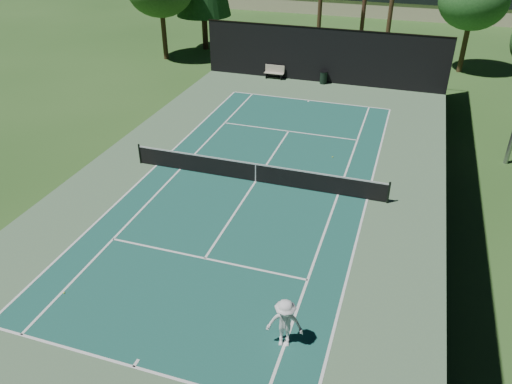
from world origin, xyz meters
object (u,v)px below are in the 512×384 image
tennis_ball_b (201,164)px  park_bench (274,72)px  tennis_ball_d (189,134)px  player (285,324)px  trash_bin (323,77)px  tennis_ball_c (333,157)px  tennis_ball_a (64,293)px  tennis_net (256,172)px

tennis_ball_b → park_bench: park_bench is taller
tennis_ball_b → tennis_ball_d: 4.00m
tennis_ball_d → park_bench: park_bench is taller
player → park_bench: size_ratio=1.20×
tennis_ball_d → trash_bin: size_ratio=0.06×
tennis_ball_c → tennis_ball_d: size_ratio=1.23×
player → tennis_ball_a: (-8.10, -0.19, -0.86)m
tennis_ball_b → park_bench: (-0.31, 14.97, 0.51)m
tennis_ball_b → tennis_ball_a: bearing=-93.8°
tennis_ball_d → park_bench: size_ratio=0.04×
tennis_ball_c → tennis_ball_d: tennis_ball_c is taller
tennis_ball_b → park_bench: size_ratio=0.05×
tennis_ball_b → park_bench: bearing=91.2°
trash_bin → park_bench: bearing=179.5°
tennis_ball_b → tennis_ball_d: tennis_ball_b is taller
tennis_net → park_bench: tennis_net is taller
player → tennis_ball_a: player is taller
tennis_ball_d → trash_bin: trash_bin is taller
park_bench → trash_bin: bearing=-0.5°
player → tennis_ball_a: bearing=172.0°
park_bench → tennis_ball_d: bearing=-99.3°
tennis_ball_a → tennis_ball_c: 15.36m
tennis_net → trash_bin: tennis_net is taller
trash_bin → tennis_ball_c: bearing=-76.1°
player → park_bench: (-7.70, 25.35, -0.35)m
tennis_net → tennis_ball_a: size_ratio=200.21×
tennis_net → tennis_ball_b: (-3.31, 0.78, -0.52)m
tennis_ball_c → trash_bin: trash_bin is taller
tennis_ball_a → tennis_ball_d: (-1.50, 13.91, -0.00)m
tennis_ball_d → trash_bin: 12.94m
tennis_ball_d → tennis_ball_a: bearing=-83.8°
tennis_net → park_bench: bearing=102.9°
tennis_ball_b → player: bearing=-54.5°
park_bench → tennis_ball_a: bearing=-90.9°
tennis_ball_a → park_bench: park_bench is taller
tennis_net → tennis_ball_a: (-4.01, -9.79, -0.53)m
tennis_net → player: bearing=-66.9°
tennis_ball_a → tennis_ball_c: tennis_ball_c is taller
tennis_ball_a → tennis_ball_c: bearing=62.2°
player → tennis_ball_d: bearing=115.6°
tennis_ball_a → tennis_ball_d: size_ratio=1.08×
tennis_ball_c → trash_bin: size_ratio=0.08×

